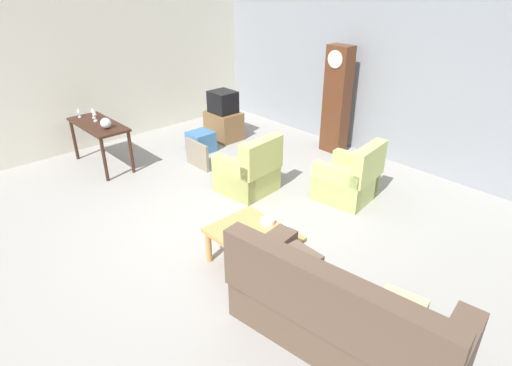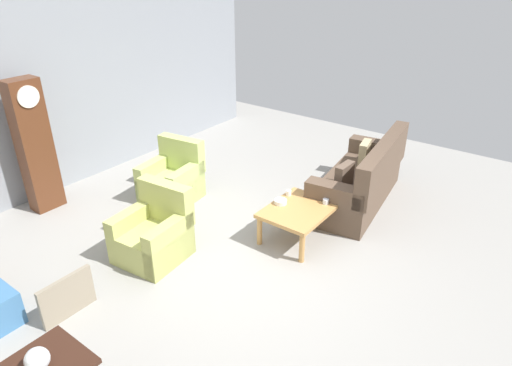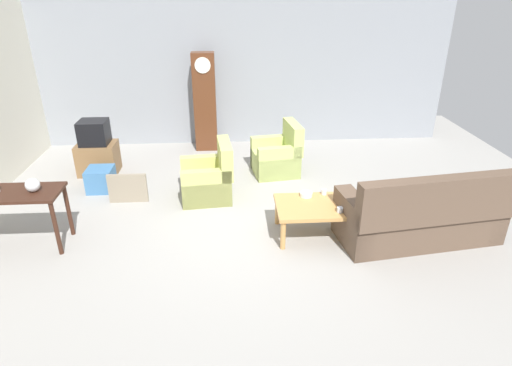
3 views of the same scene
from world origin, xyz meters
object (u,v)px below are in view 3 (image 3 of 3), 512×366
Objects in this scene: storage_box_blue at (101,179)px; cup_blue_rimmed at (340,210)px; couch_floral at (421,217)px; armchair_olive_far at (278,157)px; cup_white_porcelain at (324,192)px; grandfather_clock at (205,102)px; bowl_white_stacked at (306,194)px; console_table_dark at (9,200)px; tv_crt at (94,132)px; framed_picture_leaning at (128,188)px; coffee_table_wood at (312,209)px; armchair_olive_near at (209,180)px; tv_stand_cabinet at (98,158)px; glass_dome_cloche at (33,185)px.

cup_blue_rimmed is at bearing -27.44° from storage_box_blue.
couch_floral is 27.53× the size of cup_blue_rimmed.
cup_white_porcelain is (0.44, -1.84, 0.19)m from armchair_olive_far.
grandfather_clock is 11.38× the size of bowl_white_stacked.
console_table_dark is 2.42m from tv_crt.
armchair_olive_far is 2.66m from framed_picture_leaning.
couch_floral is 1.31m from cup_white_porcelain.
armchair_olive_far is 0.96× the size of coffee_table_wood.
cup_white_porcelain is at bearing 53.69° from coffee_table_wood.
grandfather_clock is at bearing 64.03° from framed_picture_leaning.
couch_floral is 2.88m from armchair_olive_far.
couch_floral is at bearing -18.72° from bowl_white_stacked.
grandfather_clock is 3.59m from bowl_white_stacked.
armchair_olive_far is (-1.63, 2.37, -0.05)m from couch_floral.
framed_picture_leaning is 3.04m from cup_white_porcelain.
tv_crt reaches higher than cup_white_porcelain.
grandfather_clock is 4.47× the size of storage_box_blue.
armchair_olive_near reaches higher than cup_blue_rimmed.
armchair_olive_far reaches higher than coffee_table_wood.
grandfather_clock is at bearing 113.92° from coffee_table_wood.
grandfather_clock is 24.42× the size of cup_blue_rimmed.
tv_crt is (-3.45, 2.36, 0.38)m from coffee_table_wood.
tv_stand_cabinet is (-4.86, 2.59, -0.07)m from couch_floral.
cup_white_porcelain reaches higher than framed_picture_leaning.
console_table_dark is at bearing -153.13° from armchair_olive_near.
grandfather_clock reaches higher than couch_floral.
glass_dome_cloche is at bearing -92.09° from tv_stand_cabinet.
grandfather_clock is 3.25× the size of framed_picture_leaning.
glass_dome_cloche is at bearing -179.68° from coffee_table_wood.
tv_crt reaches higher than armchair_olive_far.
tv_crt is at bearing -149.42° from grandfather_clock.
glass_dome_cloche is at bearing -175.04° from cup_white_porcelain.
framed_picture_leaning is at bearing -115.97° from grandfather_clock.
cup_blue_rimmed is at bearing -34.39° from coffee_table_wood.
armchair_olive_far is at bearing 95.78° from coffee_table_wood.
framed_picture_leaning is 3.31m from cup_blue_rimmed.
coffee_table_wood is at bearing 0.32° from glass_dome_cloche.
armchair_olive_near is 1.88m from coffee_table_wood.
console_table_dark is 0.67× the size of grandfather_clock.
couch_floral is 4.98m from glass_dome_cloche.
glass_dome_cloche reaches higher than console_table_dark.
cup_white_porcelain is (3.45, -1.32, 0.30)m from storage_box_blue.
cup_white_porcelain is at bearing -29.22° from tv_stand_cabinet.
tv_crt is at bearing 87.91° from glass_dome_cloche.
armchair_olive_far is at bearing 22.07° from framed_picture_leaning.
tv_crt is at bearing 0.00° from tv_stand_cabinet.
couch_floral reaches higher than framed_picture_leaning.
glass_dome_cloche is at bearing -175.36° from bowl_white_stacked.
glass_dome_cloche reaches higher than tv_stand_cabinet.
cup_blue_rimmed is at bearing -53.60° from bowl_white_stacked.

